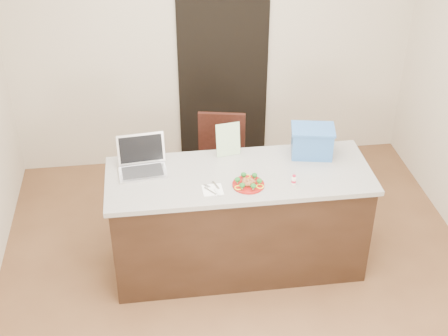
{
  "coord_description": "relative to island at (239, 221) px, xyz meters",
  "views": [
    {
      "loc": [
        -0.64,
        -3.71,
        3.58
      ],
      "look_at": [
        -0.13,
        0.2,
        1.02
      ],
      "focal_mm": 50.0,
      "sensor_mm": 36.0,
      "label": 1
    }
  ],
  "objects": [
    {
      "name": "broccoli",
      "position": [
        0.04,
        -0.17,
        0.51
      ],
      "size": [
        0.2,
        0.2,
        0.04
      ],
      "color": "#144D19",
      "rests_on": "plate"
    },
    {
      "name": "island",
      "position": [
        0.0,
        0.0,
        0.0
      ],
      "size": [
        2.06,
        0.76,
        0.92
      ],
      "color": "black",
      "rests_on": "ground"
    },
    {
      "name": "yogurt_bottle",
      "position": [
        0.38,
        -0.19,
        0.49
      ],
      "size": [
        0.04,
        0.04,
        0.08
      ],
      "rotation": [
        0.0,
        0.0,
        -0.05
      ],
      "color": "white",
      "rests_on": "island"
    },
    {
      "name": "room_shell",
      "position": [
        0.0,
        -0.25,
        1.16
      ],
      "size": [
        4.0,
        4.0,
        4.0
      ],
      "color": "white",
      "rests_on": "ground"
    },
    {
      "name": "ground",
      "position": [
        0.0,
        -0.25,
        -0.46
      ],
      "size": [
        4.0,
        4.0,
        0.0
      ],
      "primitive_type": "plane",
      "color": "brown",
      "rests_on": "ground"
    },
    {
      "name": "plate",
      "position": [
        0.04,
        -0.17,
        0.47
      ],
      "size": [
        0.24,
        0.24,
        0.02
      ],
      "rotation": [
        0.0,
        0.0,
        -0.2
      ],
      "color": "maroon",
      "rests_on": "island"
    },
    {
      "name": "napkin",
      "position": [
        -0.23,
        -0.19,
        0.46
      ],
      "size": [
        0.15,
        0.15,
        0.01
      ],
      "primitive_type": "cube",
      "rotation": [
        0.0,
        0.0,
        0.03
      ],
      "color": "white",
      "rests_on": "island"
    },
    {
      "name": "fork",
      "position": [
        -0.25,
        -0.18,
        0.47
      ],
      "size": [
        0.09,
        0.15,
        0.0
      ],
      "rotation": [
        0.0,
        0.0,
        0.64
      ],
      "color": "#B7B7BC",
      "rests_on": "napkin"
    },
    {
      "name": "blue_box",
      "position": [
        0.62,
        0.2,
        0.58
      ],
      "size": [
        0.38,
        0.31,
        0.25
      ],
      "rotation": [
        0.0,
        0.0,
        -0.19
      ],
      "color": "#2E61A9",
      "rests_on": "island"
    },
    {
      "name": "meatballs",
      "position": [
        0.04,
        -0.17,
        0.49
      ],
      "size": [
        0.1,
        0.09,
        0.04
      ],
      "color": "#93572A",
      "rests_on": "plate"
    },
    {
      "name": "laptop",
      "position": [
        -0.74,
        0.18,
        0.53
      ],
      "size": [
        0.39,
        0.32,
        0.26
      ],
      "rotation": [
        0.0,
        0.0,
        0.09
      ],
      "color": "silver",
      "rests_on": "island"
    },
    {
      "name": "pepper_rings",
      "position": [
        0.04,
        -0.17,
        0.48
      ],
      "size": [
        0.22,
        0.2,
        0.01
      ],
      "color": "yellow",
      "rests_on": "plate"
    },
    {
      "name": "leaflet",
      "position": [
        -0.05,
        0.29,
        0.6
      ],
      "size": [
        0.2,
        0.07,
        0.28
      ],
      "primitive_type": "cube",
      "rotation": [
        -0.14,
        0.0,
        0.15
      ],
      "color": "white",
      "rests_on": "island"
    },
    {
      "name": "knife",
      "position": [
        -0.2,
        -0.21,
        0.47
      ],
      "size": [
        0.05,
        0.2,
        0.01
      ],
      "rotation": [
        0.0,
        0.0,
        0.32
      ],
      "color": "silver",
      "rests_on": "napkin"
    },
    {
      "name": "chair",
      "position": [
        -0.02,
        0.82,
        0.08
      ],
      "size": [
        0.5,
        0.51,
        0.96
      ],
      "rotation": [
        0.0,
        0.0,
        -0.21
      ],
      "color": "#371610",
      "rests_on": "ground"
    },
    {
      "name": "doorway",
      "position": [
        0.1,
        1.73,
        0.54
      ],
      "size": [
        0.9,
        0.02,
        2.0
      ],
      "primitive_type": "cube",
      "color": "black",
      "rests_on": "ground"
    }
  ]
}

